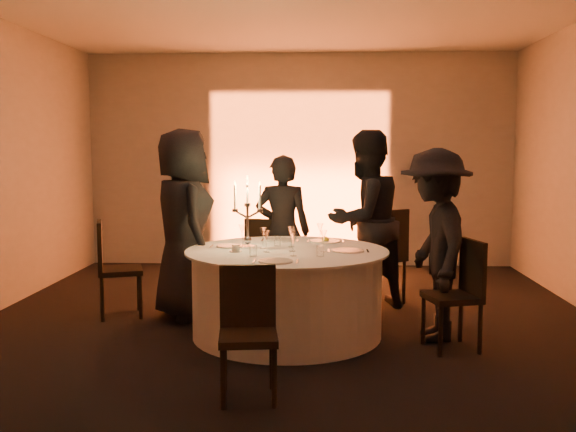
{
  "coord_description": "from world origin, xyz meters",
  "views": [
    {
      "loc": [
        0.29,
        -5.61,
        1.66
      ],
      "look_at": [
        0.0,
        0.2,
        1.05
      ],
      "focal_mm": 40.0,
      "sensor_mm": 36.0,
      "label": 1
    }
  ],
  "objects_px": {
    "chair_left": "(112,263)",
    "guest_back_left": "(283,231)",
    "chair_right": "(460,288)",
    "chair_front": "(248,324)",
    "chair_back_left": "(265,255)",
    "guest_back_right": "(365,221)",
    "coffee_cup": "(236,248)",
    "chair_back_right": "(384,251)",
    "guest_right": "(435,244)",
    "candelabra": "(248,223)",
    "guest_left": "(184,224)",
    "banquet_table": "(287,292)"
  },
  "relations": [
    {
      "from": "chair_left",
      "to": "guest_back_left",
      "type": "distance_m",
      "value": 1.76
    },
    {
      "from": "chair_right",
      "to": "chair_front",
      "type": "bearing_deg",
      "value": -70.78
    },
    {
      "from": "chair_back_left",
      "to": "guest_back_right",
      "type": "height_order",
      "value": "guest_back_right"
    },
    {
      "from": "chair_back_left",
      "to": "coffee_cup",
      "type": "height_order",
      "value": "chair_back_left"
    },
    {
      "from": "chair_back_right",
      "to": "chair_right",
      "type": "relative_size",
      "value": 1.12
    },
    {
      "from": "guest_right",
      "to": "candelabra",
      "type": "bearing_deg",
      "value": -97.24
    },
    {
      "from": "chair_left",
      "to": "guest_left",
      "type": "distance_m",
      "value": 0.82
    },
    {
      "from": "chair_back_left",
      "to": "candelabra",
      "type": "xyz_separation_m",
      "value": [
        -0.06,
        -1.17,
        0.49
      ]
    },
    {
      "from": "chair_front",
      "to": "guest_back_left",
      "type": "relative_size",
      "value": 0.55
    },
    {
      "from": "banquet_table",
      "to": "candelabra",
      "type": "distance_m",
      "value": 0.72
    },
    {
      "from": "guest_back_left",
      "to": "chair_back_left",
      "type": "bearing_deg",
      "value": -40.08
    },
    {
      "from": "chair_left",
      "to": "guest_right",
      "type": "bearing_deg",
      "value": -119.51
    },
    {
      "from": "banquet_table",
      "to": "chair_front",
      "type": "bearing_deg",
      "value": -97.54
    },
    {
      "from": "chair_left",
      "to": "coffee_cup",
      "type": "height_order",
      "value": "chair_left"
    },
    {
      "from": "chair_back_left",
      "to": "banquet_table",
      "type": "bearing_deg",
      "value": 115.17
    },
    {
      "from": "chair_back_right",
      "to": "guest_back_left",
      "type": "distance_m",
      "value": 1.11
    },
    {
      "from": "chair_back_right",
      "to": "guest_right",
      "type": "relative_size",
      "value": 0.61
    },
    {
      "from": "guest_back_left",
      "to": "guest_back_right",
      "type": "height_order",
      "value": "guest_back_right"
    },
    {
      "from": "candelabra",
      "to": "coffee_cup",
      "type": "bearing_deg",
      "value": -109.41
    },
    {
      "from": "coffee_cup",
      "to": "candelabra",
      "type": "bearing_deg",
      "value": 70.59
    },
    {
      "from": "chair_back_left",
      "to": "candelabra",
      "type": "height_order",
      "value": "candelabra"
    },
    {
      "from": "guest_left",
      "to": "candelabra",
      "type": "relative_size",
      "value": 2.82
    },
    {
      "from": "chair_left",
      "to": "chair_front",
      "type": "height_order",
      "value": "chair_left"
    },
    {
      "from": "guest_back_left",
      "to": "coffee_cup",
      "type": "bearing_deg",
      "value": 79.5
    },
    {
      "from": "chair_right",
      "to": "guest_right",
      "type": "distance_m",
      "value": 0.46
    },
    {
      "from": "chair_front",
      "to": "guest_back_left",
      "type": "xyz_separation_m",
      "value": [
        0.09,
        2.49,
        0.31
      ]
    },
    {
      "from": "chair_back_left",
      "to": "guest_right",
      "type": "distance_m",
      "value": 2.09
    },
    {
      "from": "guest_back_left",
      "to": "coffee_cup",
      "type": "relative_size",
      "value": 14.53
    },
    {
      "from": "banquet_table",
      "to": "chair_back_right",
      "type": "xyz_separation_m",
      "value": [
        0.98,
        1.17,
        0.2
      ]
    },
    {
      "from": "guest_left",
      "to": "guest_back_right",
      "type": "relative_size",
      "value": 1.0
    },
    {
      "from": "chair_right",
      "to": "coffee_cup",
      "type": "distance_m",
      "value": 1.93
    },
    {
      "from": "guest_back_right",
      "to": "chair_right",
      "type": "bearing_deg",
      "value": 80.16
    },
    {
      "from": "chair_front",
      "to": "guest_right",
      "type": "height_order",
      "value": "guest_right"
    },
    {
      "from": "chair_left",
      "to": "guest_right",
      "type": "height_order",
      "value": "guest_right"
    },
    {
      "from": "guest_left",
      "to": "guest_right",
      "type": "height_order",
      "value": "guest_left"
    },
    {
      "from": "chair_right",
      "to": "guest_left",
      "type": "bearing_deg",
      "value": -123.72
    },
    {
      "from": "guest_back_right",
      "to": "guest_right",
      "type": "bearing_deg",
      "value": 79.87
    },
    {
      "from": "chair_right",
      "to": "chair_front",
      "type": "distance_m",
      "value": 1.98
    },
    {
      "from": "guest_left",
      "to": "guest_right",
      "type": "bearing_deg",
      "value": -131.87
    },
    {
      "from": "banquet_table",
      "to": "chair_back_right",
      "type": "relative_size",
      "value": 1.76
    },
    {
      "from": "coffee_cup",
      "to": "guest_right",
      "type": "bearing_deg",
      "value": 2.74
    },
    {
      "from": "banquet_table",
      "to": "candelabra",
      "type": "height_order",
      "value": "candelabra"
    },
    {
      "from": "chair_left",
      "to": "chair_right",
      "type": "xyz_separation_m",
      "value": [
        3.22,
        -0.88,
        -0.03
      ]
    },
    {
      "from": "chair_left",
      "to": "guest_back_left",
      "type": "relative_size",
      "value": 0.6
    },
    {
      "from": "guest_left",
      "to": "chair_front",
      "type": "bearing_deg",
      "value": 175.77
    },
    {
      "from": "guest_back_left",
      "to": "chair_front",
      "type": "bearing_deg",
      "value": 93.25
    },
    {
      "from": "guest_back_left",
      "to": "candelabra",
      "type": "bearing_deg",
      "value": 80.35
    },
    {
      "from": "chair_left",
      "to": "candelabra",
      "type": "bearing_deg",
      "value": -126.35
    },
    {
      "from": "banquet_table",
      "to": "guest_back_right",
      "type": "xyz_separation_m",
      "value": [
        0.75,
        0.93,
        0.54
      ]
    },
    {
      "from": "chair_back_left",
      "to": "guest_back_left",
      "type": "bearing_deg",
      "value": 146.51
    }
  ]
}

